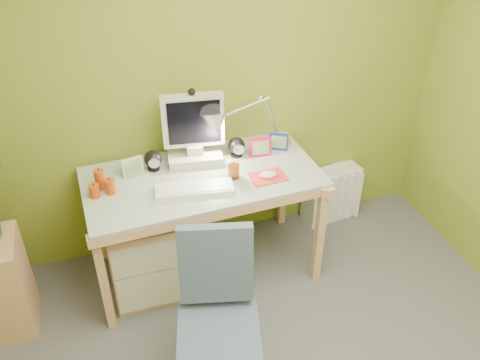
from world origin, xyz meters
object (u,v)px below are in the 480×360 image
object	(u,v)px
desk_lamp	(263,110)
task_chair	(219,335)
desk	(205,224)
monitor	(193,128)
side_ledge	(6,284)
radiator	(331,194)

from	to	relation	value
desk_lamp	task_chair	bearing A→B (deg)	-130.79
desk	desk_lamp	size ratio (longest dim) A/B	2.44
desk	monitor	xyz separation A→B (m)	(0.00, 0.18, 0.62)
desk	side_ledge	size ratio (longest dim) A/B	2.25
side_ledge	radiator	world-z (taller)	side_ledge
monitor	task_chair	xyz separation A→B (m)	(-0.16, -1.10, -0.59)
desk	side_ledge	xyz separation A→B (m)	(-1.23, -0.11, -0.07)
side_ledge	radiator	xyz separation A→B (m)	(2.29, 0.38, -0.11)
side_ledge	task_chair	size ratio (longest dim) A/B	0.76
desk	side_ledge	bearing A→B (deg)	-177.42
desk_lamp	side_ledge	world-z (taller)	desk_lamp
radiator	side_ledge	bearing A→B (deg)	-179.83
side_ledge	radiator	size ratio (longest dim) A/B	1.50
monitor	desk_lamp	size ratio (longest dim) A/B	0.81
monitor	desk_lamp	bearing A→B (deg)	7.22
radiator	desk_lamp	bearing A→B (deg)	178.98
desk_lamp	monitor	bearing A→B (deg)	168.10
desk_lamp	task_chair	distance (m)	1.41
desk_lamp	radiator	world-z (taller)	desk_lamp
desk	radiator	xyz separation A→B (m)	(1.06, 0.27, -0.17)
desk	radiator	distance (m)	1.11
desk	side_ledge	distance (m)	1.23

